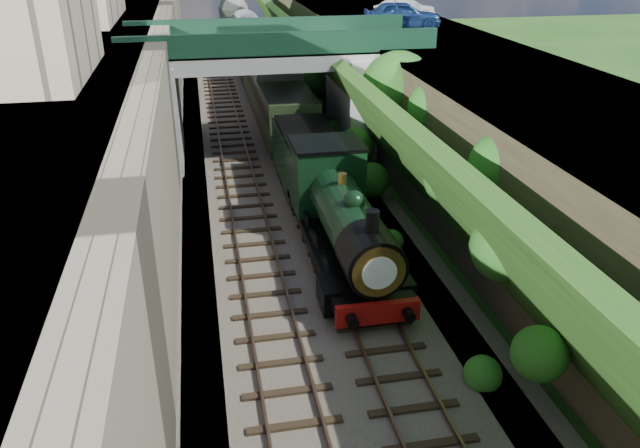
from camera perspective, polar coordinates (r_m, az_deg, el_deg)
The scene contains 17 objects.
trackbed at distance 32.53m, azimuth -3.81°, elevation 4.23°, with size 10.00×90.00×0.20m, color #473F38.
retaining_wall at distance 31.30m, azimuth -14.15°, elevation 9.23°, with size 1.00×90.00×7.00m, color #756B56.
street_plateau_left at distance 31.69m, azimuth -20.52°, elevation 8.59°, with size 6.00×90.00×7.00m, color #262628.
street_plateau_right at distance 34.03m, azimuth 12.35°, elevation 10.01°, with size 8.00×90.00×6.25m, color #262628.
embankment_slope at distance 32.62m, azimuth 4.86°, elevation 9.12°, with size 4.53×90.00×6.49m.
track_left at distance 32.31m, azimuth -7.34°, elevation 4.20°, with size 2.50×90.00×0.20m.
track_right at distance 32.64m, azimuth -1.72°, elevation 4.62°, with size 2.50×90.00×0.20m.
road_bridge at distance 35.31m, azimuth -3.33°, elevation 12.68°, with size 16.00×6.40×7.25m.
building_near at distance 24.98m, azimuth -25.54°, elevation 16.64°, with size 4.00×8.00×4.00m, color gray.
tree at distance 31.39m, azimuth 7.23°, elevation 12.00°, with size 3.60×3.80×6.60m.
car_blue at distance 40.64m, azimuth 7.51°, elevation 18.45°, with size 1.92×4.78×1.63m, color navy.
car_silver at distance 44.51m, azimuth 7.74°, elevation 18.85°, with size 1.46×4.17×1.38m, color #B1B3B7.
locomotive at distance 23.42m, azimuth 2.09°, elevation 0.37°, with size 3.10×10.22×3.83m.
tender at distance 30.20m, azimuth -1.08°, elevation 5.67°, with size 2.70×6.00×3.05m.
coach_front at distance 42.06m, azimuth -4.18°, elevation 11.87°, with size 2.90×18.00×3.70m.
coach_middle at distance 60.41m, azimuth -6.55°, elevation 15.87°, with size 2.90×18.00×3.70m.
coach_rear at distance 78.98m, azimuth -7.85°, elevation 17.99°, with size 2.90×18.00×3.70m.
Camera 1 is at (-3.74, -10.15, 11.74)m, focal length 35.00 mm.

